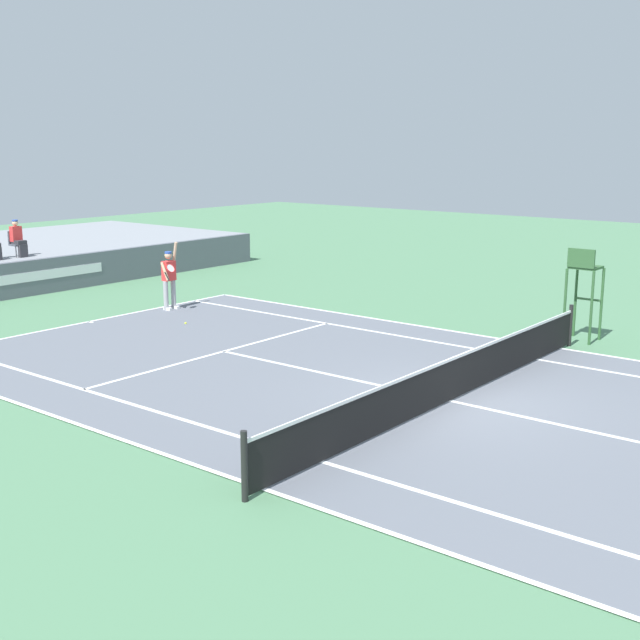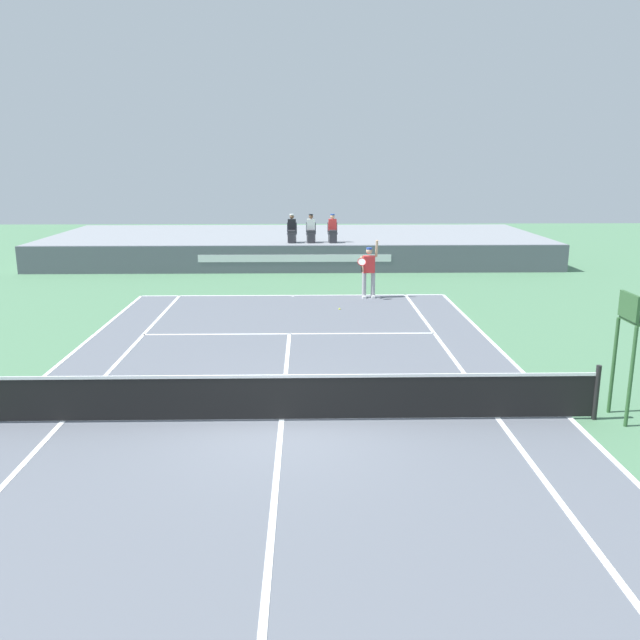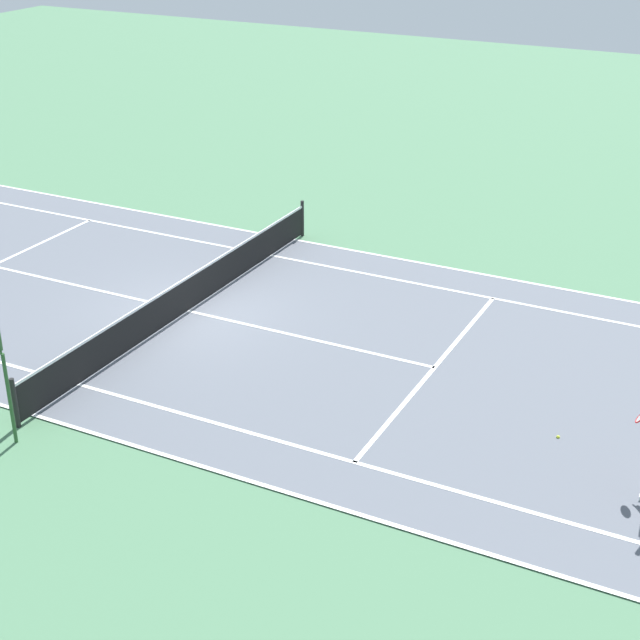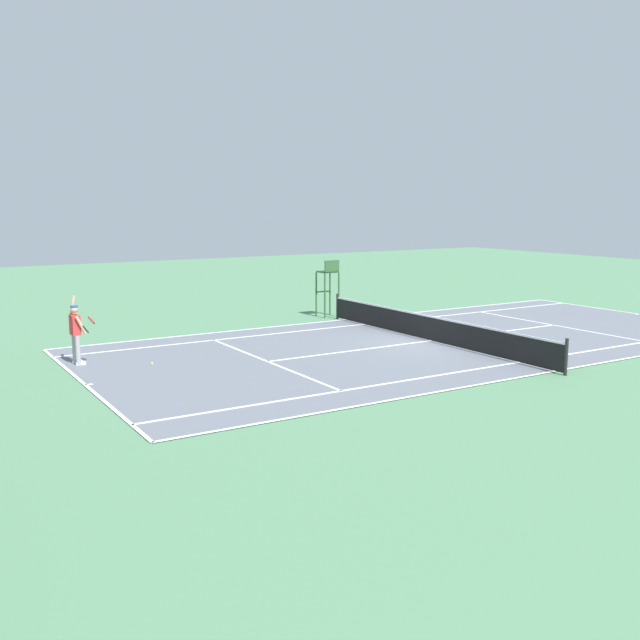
{
  "view_description": "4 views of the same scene",
  "coord_description": "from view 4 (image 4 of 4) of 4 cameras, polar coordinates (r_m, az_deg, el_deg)",
  "views": [
    {
      "loc": [
        -13.94,
        -7.79,
        5.08
      ],
      "look_at": [
        0.81,
        4.01,
        1.0
      ],
      "focal_mm": 46.39,
      "sensor_mm": 36.0,
      "label": 1
    },
    {
      "loc": [
        0.47,
        -11.64,
        4.79
      ],
      "look_at": [
        0.81,
        4.01,
        1.0
      ],
      "focal_mm": 37.06,
      "sensor_mm": 36.0,
      "label": 2
    },
    {
      "loc": [
        17.75,
        12.63,
        10.1
      ],
      "look_at": [
        0.81,
        4.01,
        1.0
      ],
      "focal_mm": 54.62,
      "sensor_mm": 36.0,
      "label": 3
    },
    {
      "loc": [
        -19.26,
        16.35,
        4.83
      ],
      "look_at": [
        0.81,
        4.01,
        1.0
      ],
      "focal_mm": 40.49,
      "sensor_mm": 36.0,
      "label": 4
    }
  ],
  "objects": [
    {
      "name": "tennis_ball",
      "position": [
        22.44,
        -13.14,
        -3.35
      ],
      "size": [
        0.07,
        0.07,
        0.07
      ],
      "primitive_type": "sphere",
      "color": "#D1E533",
      "rests_on": "ground"
    },
    {
      "name": "court",
      "position": [
        25.72,
        8.6,
        -1.67
      ],
      "size": [
        11.08,
        23.88,
        0.03
      ],
      "color": "slate",
      "rests_on": "ground"
    },
    {
      "name": "ground_plane",
      "position": [
        25.72,
        8.6,
        -1.7
      ],
      "size": [
        80.0,
        80.0,
        0.0
      ],
      "primitive_type": "plane",
      "color": "#4C7A56"
    },
    {
      "name": "net",
      "position": [
        25.63,
        8.63,
        -0.55
      ],
      "size": [
        11.98,
        0.1,
        1.07
      ],
      "color": "black",
      "rests_on": "ground"
    },
    {
      "name": "tennis_player",
      "position": [
        22.83,
        -18.72,
        -0.93
      ],
      "size": [
        0.76,
        0.65,
        2.08
      ],
      "color": "#9E9EA3",
      "rests_on": "ground"
    },
    {
      "name": "umpire_chair",
      "position": [
        30.82,
        0.66,
        3.13
      ],
      "size": [
        0.77,
        0.77,
        2.44
      ],
      "color": "#2D562D",
      "rests_on": "ground"
    }
  ]
}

